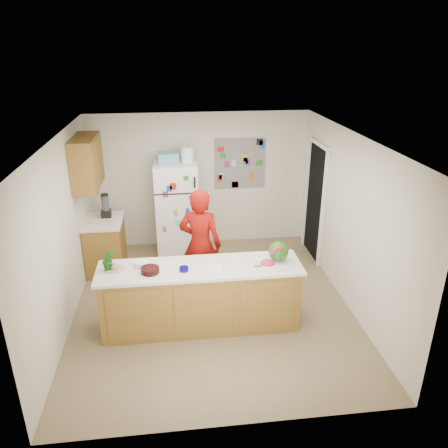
{
  "coord_description": "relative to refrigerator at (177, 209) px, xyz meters",
  "views": [
    {
      "loc": [
        -0.5,
        -5.54,
        3.64
      ],
      "look_at": [
        0.2,
        0.2,
        1.21
      ],
      "focal_mm": 35.0,
      "sensor_mm": 36.0,
      "label": 1
    }
  ],
  "objects": [
    {
      "name": "fridge_top_bin",
      "position": [
        -0.1,
        0.0,
        0.94
      ],
      "size": [
        0.35,
        0.28,
        0.18
      ],
      "primitive_type": "cube",
      "color": "#5999B2",
      "rests_on": "refrigerator"
    },
    {
      "name": "paper_towel",
      "position": [
        0.45,
        -2.44,
        0.08
      ],
      "size": [
        0.21,
        0.2,
        0.02
      ],
      "primitive_type": "cube",
      "rotation": [
        0.0,
        0.0,
        -0.28
      ],
      "color": "silver",
      "rests_on": "peninsula_top"
    },
    {
      "name": "blender_appliance",
      "position": [
        -1.19,
        -0.38,
        0.24
      ],
      "size": [
        0.12,
        0.12,
        0.38
      ],
      "primitive_type": "cylinder",
      "color": "black",
      "rests_on": "side_counter_top"
    },
    {
      "name": "peninsula_top",
      "position": [
        0.25,
        -2.38,
        0.05
      ],
      "size": [
        2.68,
        0.7,
        0.04
      ],
      "primitive_type": "cube",
      "color": "silver",
      "rests_on": "peninsula_base"
    },
    {
      "name": "cobalt_bowl",
      "position": [
        0.04,
        -2.46,
        0.1
      ],
      "size": [
        0.16,
        0.16,
        0.05
      ],
      "primitive_type": "cylinder",
      "rotation": [
        0.0,
        0.0,
        -0.41
      ],
      "color": "#06005C",
      "rests_on": "peninsula_top"
    },
    {
      "name": "potted_plant",
      "position": [
        -0.91,
        -2.33,
        0.22
      ],
      "size": [
        0.17,
        0.14,
        0.3
      ],
      "primitive_type": "imported",
      "rotation": [
        0.0,
        0.0,
        0.03
      ],
      "color": "#11450E",
      "rests_on": "peninsula_top"
    },
    {
      "name": "wall_right",
      "position": [
        2.46,
        -1.88,
        0.4
      ],
      "size": [
        0.02,
        4.5,
        2.5
      ],
      "primitive_type": "cube",
      "color": "beige",
      "rests_on": "ground"
    },
    {
      "name": "ceiling",
      "position": [
        0.45,
        -1.88,
        1.66
      ],
      "size": [
        4.0,
        4.5,
        0.02
      ],
      "primitive_type": "cube",
      "color": "white",
      "rests_on": "wall_back"
    },
    {
      "name": "doorway",
      "position": [
        2.44,
        -0.43,
        0.17
      ],
      "size": [
        0.03,
        0.85,
        2.04
      ],
      "primitive_type": "cube",
      "color": "black",
      "rests_on": "ground"
    },
    {
      "name": "refrigerator",
      "position": [
        0.0,
        0.0,
        0.0
      ],
      "size": [
        0.75,
        0.7,
        1.7
      ],
      "primitive_type": "cube",
      "color": "silver",
      "rests_on": "floor"
    },
    {
      "name": "watermelon",
      "position": [
        1.3,
        -2.35,
        0.22
      ],
      "size": [
        0.27,
        0.27,
        0.27
      ],
      "primitive_type": "sphere",
      "color": "#265F13",
      "rests_on": "cutting_board"
    },
    {
      "name": "cutting_board",
      "position": [
        1.24,
        -2.37,
        0.08
      ],
      "size": [
        0.44,
        0.35,
        0.01
      ],
      "primitive_type": "cube",
      "rotation": [
        0.0,
        0.0,
        0.09
      ],
      "color": "silver",
      "rests_on": "peninsula_top"
    },
    {
      "name": "cherry_bowl",
      "position": [
        -0.39,
        -2.46,
        0.11
      ],
      "size": [
        0.3,
        0.3,
        0.07
      ],
      "primitive_type": "cylinder",
      "rotation": [
        0.0,
        0.0,
        0.33
      ],
      "color": "black",
      "rests_on": "peninsula_top"
    },
    {
      "name": "keys",
      "position": [
        1.01,
        -2.48,
        0.08
      ],
      "size": [
        0.1,
        0.05,
        0.01
      ],
      "primitive_type": "cube",
      "rotation": [
        0.0,
        0.0,
        0.09
      ],
      "color": "gray",
      "rests_on": "peninsula_top"
    },
    {
      "name": "side_counter_top",
      "position": [
        -1.24,
        -0.53,
        0.03
      ],
      "size": [
        0.64,
        0.84,
        0.04
      ],
      "primitive_type": "cube",
      "color": "silver",
      "rests_on": "side_counter_base"
    },
    {
      "name": "watermelon_slice",
      "position": [
        1.14,
        -2.42,
        0.09
      ],
      "size": [
        0.18,
        0.18,
        0.02
      ],
      "primitive_type": "cylinder",
      "color": "red",
      "rests_on": "cutting_board"
    },
    {
      "name": "wall_left",
      "position": [
        -1.56,
        -1.88,
        0.4
      ],
      "size": [
        0.02,
        4.5,
        2.5
      ],
      "primitive_type": "cube",
      "color": "beige",
      "rests_on": "ground"
    },
    {
      "name": "wall_back",
      "position": [
        0.45,
        0.38,
        0.4
      ],
      "size": [
        4.0,
        0.02,
        2.5
      ],
      "primitive_type": "cube",
      "color": "beige",
      "rests_on": "ground"
    },
    {
      "name": "peninsula_base",
      "position": [
        0.25,
        -2.38,
        -0.41
      ],
      "size": [
        2.6,
        0.62,
        0.88
      ],
      "primitive_type": "cube",
      "color": "brown",
      "rests_on": "floor"
    },
    {
      "name": "plate",
      "position": [
        -0.84,
        -2.32,
        0.08
      ],
      "size": [
        0.32,
        0.32,
        0.02
      ],
      "primitive_type": "cylinder",
      "rotation": [
        0.0,
        0.0,
        -0.36
      ],
      "color": "beige",
      "rests_on": "peninsula_top"
    },
    {
      "name": "upper_cabinets",
      "position": [
        -1.37,
        -0.58,
        1.05
      ],
      "size": [
        0.35,
        1.0,
        0.8
      ],
      "primitive_type": "cube",
      "color": "brown",
      "rests_on": "wall_left"
    },
    {
      "name": "white_bowl",
      "position": [
        -0.51,
        -2.26,
        0.1
      ],
      "size": [
        0.21,
        0.21,
        0.06
      ],
      "primitive_type": "cylinder",
      "rotation": [
        0.0,
        0.0,
        -0.13
      ],
      "color": "silver",
      "rests_on": "peninsula_top"
    },
    {
      "name": "side_counter_base",
      "position": [
        -1.24,
        -0.53,
        -0.42
      ],
      "size": [
        0.6,
        0.8,
        0.86
      ],
      "primitive_type": "cube",
      "color": "brown",
      "rests_on": "floor"
    },
    {
      "name": "floor",
      "position": [
        0.45,
        -1.88,
        -0.86
      ],
      "size": [
        4.0,
        4.5,
        0.02
      ],
      "primitive_type": "cube",
      "color": "brown",
      "rests_on": "ground"
    },
    {
      "name": "person",
      "position": [
        0.31,
        -1.62,
        0.02
      ],
      "size": [
        0.73,
        0.59,
        1.74
      ],
      "primitive_type": "imported",
      "rotation": [
        0.0,
        0.0,
        2.82
      ],
      "color": "maroon",
      "rests_on": "floor"
    },
    {
      "name": "photo_collage",
      "position": [
        1.2,
        0.36,
        0.7
      ],
      "size": [
        0.95,
        0.01,
        0.95
      ],
      "primitive_type": "cube",
      "color": "slate",
      "rests_on": "wall_back"
    }
  ]
}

